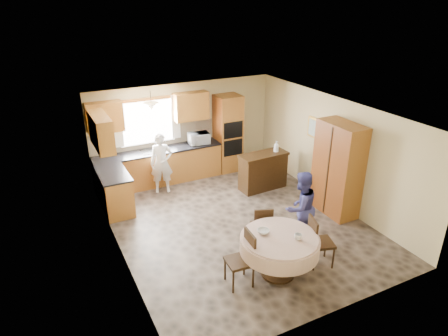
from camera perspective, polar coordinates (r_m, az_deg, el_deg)
The scene contains 36 objects.
floor at distance 8.78m, azimuth 1.89°, elevation -7.86°, with size 5.00×6.00×0.01m, color brown.
ceiling at distance 7.76m, azimuth 2.14°, elevation 8.05°, with size 5.00×6.00×0.01m, color white.
wall_back at distance 10.74m, azimuth -5.69°, elevation 5.49°, with size 5.00×0.02×2.50m, color #CAB982.
wall_front at distance 6.07m, azimuth 15.90°, elevation -10.82°, with size 5.00×0.02×2.50m, color #CAB982.
wall_left at distance 7.44m, azimuth -15.22°, elevation -3.93°, with size 0.02×6.00×2.50m, color #CAB982.
wall_right at distance 9.56m, azimuth 15.31°, elevation 2.38°, with size 0.02×6.00×2.50m, color #CAB982.
window at distance 10.32m, azimuth -10.93°, elevation 6.45°, with size 1.40×0.03×1.10m, color white.
curtain_left at distance 10.09m, azimuth -14.96°, elevation 5.97°, with size 0.22×0.02×1.15m, color white.
curtain_right at distance 10.47m, azimuth -6.92°, elevation 7.25°, with size 0.22×0.02×1.15m, color white.
base_cab_back at distance 10.51m, azimuth -9.23°, elevation 0.13°, with size 3.30×0.60×0.88m, color #C18233.
counter_back at distance 10.33m, azimuth -9.39°, elevation 2.46°, with size 3.30×0.64×0.04m, color black.
base_cab_left at distance 9.43m, azimuth -15.32°, elevation -3.32°, with size 0.60×1.20×0.88m, color #C18233.
counter_left at distance 9.24m, azimuth -15.62°, elevation -0.78°, with size 0.64×1.20×0.04m, color black.
backsplash at distance 10.50m, azimuth -9.99°, elevation 4.40°, with size 3.30×0.02×0.55m, color beige.
wall_cab_left at distance 9.88m, azimuth -16.70°, elevation 6.97°, with size 0.85×0.33×0.72m, color #C47831.
wall_cab_right at distance 10.45m, azimuth -4.73°, elevation 8.79°, with size 0.90×0.33×0.72m, color #C47831.
wall_cab_side at distance 8.86m, azimuth -17.19°, elevation 5.01°, with size 0.33×1.20×0.72m, color #C47831.
oven_tower at distance 10.97m, azimuth 0.56°, elevation 4.96°, with size 0.66×0.62×2.12m, color #C18233.
oven_upper at distance 10.65m, azimuth 1.34°, elevation 5.44°, with size 0.56×0.01×0.45m, color black.
oven_lower at distance 10.82m, azimuth 1.32°, elevation 2.93°, with size 0.56×0.01×0.45m, color black.
pendant at distance 9.73m, azimuth -10.35°, elevation 8.63°, with size 0.36×0.36×0.18m, color beige.
sideboard at distance 10.12m, azimuth 5.57°, elevation -0.60°, with size 1.24×0.51×0.89m, color #39230F.
space_heater at distance 9.96m, azimuth 12.34°, elevation -2.72°, with size 0.36×0.25×0.50m, color black.
cupboard at distance 9.11m, azimuth 15.93°, elevation -0.14°, with size 0.55×1.10×2.10m, color #C18233.
dining_table at distance 7.08m, azimuth 7.92°, elevation -10.84°, with size 1.37×1.37×0.78m.
chair_left at distance 6.88m, azimuth 2.82°, elevation -12.46°, with size 0.46×0.46×0.98m.
chair_back at distance 7.81m, azimuth 5.46°, elevation -8.10°, with size 0.50×0.50×0.89m.
chair_right at distance 7.49m, azimuth 13.21°, elevation -9.87°, with size 0.52×0.52×0.97m.
framed_picture at distance 9.86m, azimuth 13.04°, elevation 5.48°, with size 0.06×0.60×0.50m.
microwave at distance 10.58m, azimuth -3.62°, elevation 4.24°, with size 0.54×0.37×0.30m, color silver.
person_sink at distance 9.91m, azimuth -8.92°, elevation 0.69°, with size 0.56×0.37×1.52m, color silver.
person_dining at distance 7.99m, azimuth 10.88°, elevation -5.55°, with size 0.73×0.57×1.50m, color navy.
bowl_sideboard at distance 9.81m, azimuth 4.39°, elevation 1.61°, with size 0.20×0.20×0.05m, color #B2B2B2.
bottle_sideboard at distance 10.07m, azimuth 7.47°, elevation 2.95°, with size 0.13×0.13×0.33m, color silver.
cup_table at distance 6.93m, azimuth 10.54°, elevation -9.63°, with size 0.13×0.13×0.10m, color #B2B2B2.
bowl_table at distance 7.02m, azimuth 5.63°, elevation -9.02°, with size 0.22×0.22×0.07m, color #B2B2B2.
Camera 1 is at (-3.61, -6.54, 4.61)m, focal length 32.00 mm.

